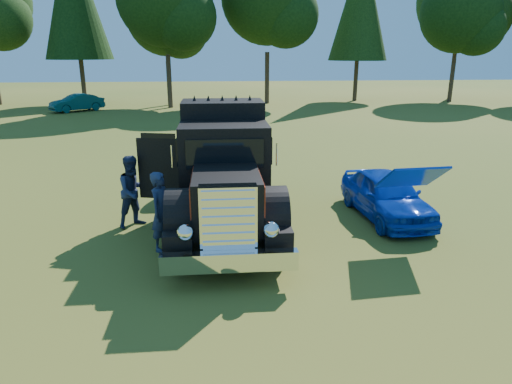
% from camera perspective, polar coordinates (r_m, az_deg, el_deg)
% --- Properties ---
extents(ground, '(120.00, 120.00, 0.00)m').
position_cam_1_polar(ground, '(9.62, -2.45, -8.67)').
color(ground, '#375017').
rests_on(ground, ground).
extents(treeline, '(72.10, 25.42, 13.84)m').
position_cam_1_polar(treeline, '(36.72, -5.06, 22.64)').
color(treeline, '#2D2116').
rests_on(treeline, ground).
extents(diamond_t_truck, '(3.35, 7.16, 3.00)m').
position_cam_1_polar(diamond_t_truck, '(11.24, -4.00, 2.12)').
color(diamond_t_truck, black).
rests_on(diamond_t_truck, ground).
extents(hotrod_coupe, '(1.73, 4.05, 1.89)m').
position_cam_1_polar(hotrod_coupe, '(12.34, 16.00, -0.34)').
color(hotrod_coupe, '#0824AD').
rests_on(hotrod_coupe, ground).
extents(spectator_near, '(0.66, 0.76, 1.76)m').
position_cam_1_polar(spectator_near, '(10.07, -11.73, -2.40)').
color(spectator_near, '#1D1F44').
rests_on(spectator_near, ground).
extents(spectator_far, '(1.10, 1.07, 1.79)m').
position_cam_1_polar(spectator_far, '(11.60, -15.01, 0.07)').
color(spectator_far, '#1E2647').
rests_on(spectator_far, ground).
extents(distant_teal_car, '(3.71, 3.39, 1.23)m').
position_cam_1_polar(distant_teal_car, '(36.17, -21.48, 10.34)').
color(distant_teal_car, '#092C39').
rests_on(distant_teal_car, ground).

